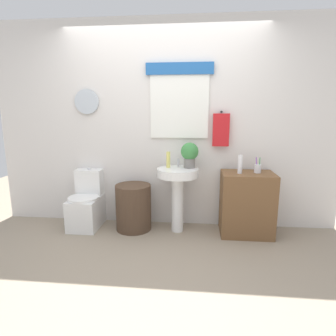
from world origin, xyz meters
TOP-DOWN VIEW (x-y plane):
  - ground_plane at (0.00, 0.00)m, footprint 8.00×8.00m
  - back_wall at (0.00, 1.15)m, footprint 4.40×0.18m
  - toilet at (-0.99, 0.88)m, footprint 0.38×0.51m
  - laundry_hamper at (-0.37, 0.85)m, footprint 0.45×0.45m
  - pedestal_sink at (0.19, 0.85)m, footprint 0.50×0.50m
  - faucet at (0.19, 0.97)m, footprint 0.03×0.03m
  - wooden_cabinet at (1.03, 0.85)m, footprint 0.62×0.44m
  - soap_bottle at (0.07, 0.90)m, footprint 0.05×0.05m
  - potted_plant at (0.33, 0.91)m, footprint 0.21×0.21m
  - lotion_bottle at (0.92, 0.81)m, footprint 0.05×0.05m
  - toothbrush_cup at (1.14, 0.87)m, footprint 0.08×0.08m

SIDE VIEW (x-z plane):
  - ground_plane at x=0.00m, z-range 0.00..0.00m
  - toilet at x=-0.99m, z-range -0.09..0.66m
  - laundry_hamper at x=-0.37m, z-range 0.00..0.58m
  - wooden_cabinet at x=1.03m, z-range 0.00..0.77m
  - pedestal_sink at x=0.19m, z-range 0.20..1.00m
  - toothbrush_cup at x=1.14m, z-range 0.73..0.91m
  - faucet at x=0.19m, z-range 0.80..0.90m
  - lotion_bottle at x=0.92m, z-range 0.77..0.98m
  - soap_bottle at x=0.07m, z-range 0.80..1.00m
  - potted_plant at x=0.33m, z-range 0.82..1.13m
  - back_wall at x=0.00m, z-range 0.01..2.61m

